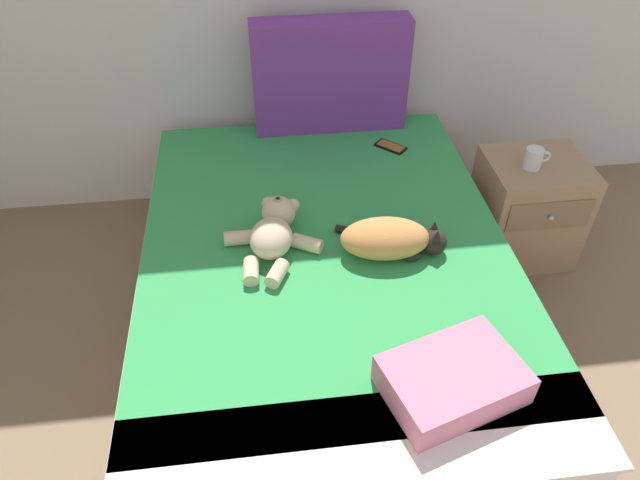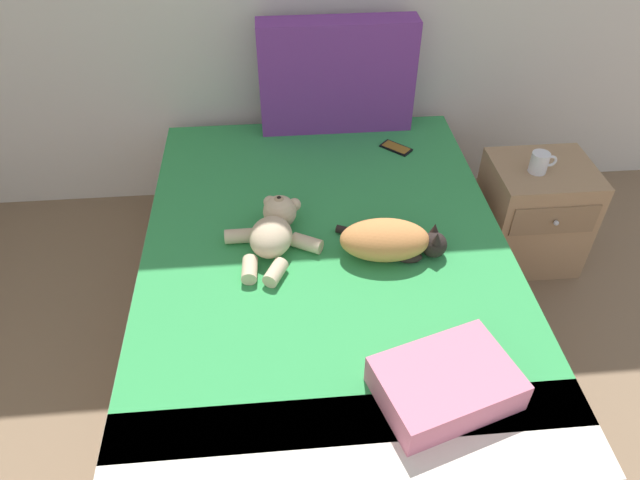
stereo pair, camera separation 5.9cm
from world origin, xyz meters
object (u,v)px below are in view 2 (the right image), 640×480
(teddy_bear, at_px, (274,231))
(throw_pillow, at_px, (445,383))
(patterned_cushion, at_px, (337,76))
(mug, at_px, (540,162))
(nightstand, at_px, (532,214))
(cell_phone, at_px, (396,148))
(bed, at_px, (326,290))
(cat, at_px, (390,240))

(teddy_bear, height_order, throw_pillow, teddy_bear)
(patterned_cushion, distance_m, mug, 1.02)
(patterned_cushion, relative_size, teddy_bear, 1.65)
(nightstand, height_order, mug, mug)
(cell_phone, xyz_separation_m, nightstand, (0.63, -0.28, -0.23))
(patterned_cushion, xyz_separation_m, mug, (0.85, -0.54, -0.19))
(teddy_bear, bearing_deg, cell_phone, 46.52)
(bed, height_order, nightstand, nightstand)
(patterned_cushion, height_order, cell_phone, patterned_cushion)
(cat, height_order, nightstand, cat)
(patterned_cushion, distance_m, cell_phone, 0.45)
(cat, xyz_separation_m, throw_pillow, (0.05, -0.64, -0.02))
(teddy_bear, bearing_deg, throw_pillow, -56.58)
(nightstand, bearing_deg, throw_pillow, -124.15)
(teddy_bear, distance_m, nightstand, 1.32)
(patterned_cushion, distance_m, teddy_bear, 0.97)
(throw_pillow, xyz_separation_m, nightstand, (0.75, 1.10, -0.28))
(cell_phone, height_order, mug, mug)
(patterned_cushion, bearing_deg, throw_pillow, -84.68)
(nightstand, bearing_deg, cat, -149.84)
(bed, distance_m, patterned_cushion, 1.06)
(cat, relative_size, nightstand, 0.79)
(bed, bearing_deg, mug, 20.82)
(bed, bearing_deg, throw_pillow, -67.79)
(patterned_cushion, bearing_deg, mug, -32.61)
(cat, bearing_deg, mug, 30.53)
(bed, height_order, patterned_cushion, patterned_cushion)
(mug, bearing_deg, cat, -149.47)
(patterned_cushion, xyz_separation_m, cell_phone, (0.27, -0.24, -0.27))
(teddy_bear, height_order, cell_phone, teddy_bear)
(bed, xyz_separation_m, mug, (0.99, 0.37, 0.34))
(cat, bearing_deg, bed, 163.57)
(patterned_cushion, relative_size, mug, 6.24)
(throw_pillow, height_order, nightstand, throw_pillow)
(cat, distance_m, teddy_bear, 0.45)
(bed, relative_size, cell_phone, 12.94)
(patterned_cushion, distance_m, throw_pillow, 1.64)
(bed, distance_m, cell_phone, 0.83)
(bed, relative_size, teddy_bear, 4.46)
(teddy_bear, xyz_separation_m, mug, (1.19, 0.34, 0.03))
(bed, bearing_deg, cell_phone, 59.19)
(cat, distance_m, cell_phone, 0.77)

